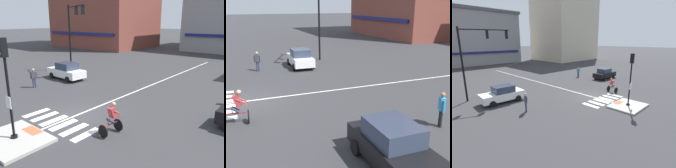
% 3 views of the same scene
% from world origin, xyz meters
% --- Properties ---
extents(ground_plane, '(300.00, 300.00, 0.00)m').
position_xyz_m(ground_plane, '(0.00, 0.00, 0.00)').
color(ground_plane, '#333335').
extents(lane_centre_line, '(0.14, 28.00, 0.01)m').
position_xyz_m(lane_centre_line, '(-0.01, 10.00, 0.00)').
color(lane_centre_line, silver).
rests_on(lane_centre_line, ground).
extents(traffic_light_mast, '(4.24, 1.88, 7.20)m').
position_xyz_m(traffic_light_mast, '(-8.82, 7.60, 4.93)').
color(traffic_light_mast, black).
rests_on(traffic_light_mast, ground).
extents(car_black_cross_right, '(4.13, 1.91, 1.64)m').
position_xyz_m(car_black_cross_right, '(8.95, 4.24, 0.81)').
color(car_black_cross_right, black).
rests_on(car_black_cross_right, ground).
extents(car_white_cross_left, '(4.17, 1.98, 1.64)m').
position_xyz_m(car_white_cross_left, '(-7.57, 5.41, 0.81)').
color(car_white_cross_left, white).
rests_on(car_white_cross_left, ground).
extents(cyclist, '(0.77, 1.15, 1.68)m').
position_xyz_m(cyclist, '(3.14, -0.45, 0.87)').
color(cyclist, black).
rests_on(cyclist, ground).
extents(pedestrian_at_curb_left, '(0.34, 0.51, 1.67)m').
position_xyz_m(pedestrian_at_curb_left, '(-7.30, 1.67, 0.98)').
color(pedestrian_at_curb_left, '#2D334C').
rests_on(pedestrian_at_curb_left, ground).
extents(pedestrian_waiting_far_side, '(0.51, 0.35, 1.67)m').
position_xyz_m(pedestrian_waiting_far_side, '(7.02, 8.08, 0.98)').
color(pedestrian_waiting_far_side, black).
rests_on(pedestrian_waiting_far_side, ground).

